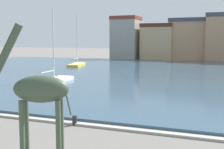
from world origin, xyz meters
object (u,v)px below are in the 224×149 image
sailboat_yellow (77,65)px  mooring_bollard (75,120)px  sailboat_white (55,81)px  giraffe_statue (36,92)px

sailboat_yellow → mooring_bollard: (16.05, -30.91, -0.11)m
sailboat_yellow → sailboat_white: size_ratio=1.03×
giraffe_statue → mooring_bollard: 5.94m
sailboat_yellow → sailboat_white: sailboat_yellow is taller
giraffe_statue → sailboat_white: (-10.05, 17.27, -2.32)m
giraffe_statue → sailboat_yellow: 40.21m
giraffe_statue → sailboat_white: size_ratio=0.63×
mooring_bollard → giraffe_statue: bearing=-74.9°
sailboat_yellow → mooring_bollard: bearing=-62.6°
giraffe_statue → sailboat_white: bearing=120.2°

